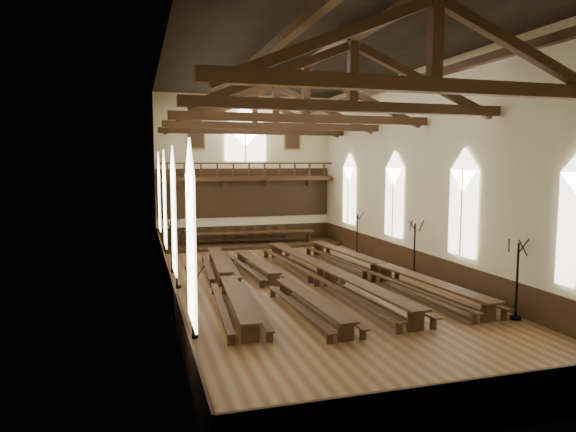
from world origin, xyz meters
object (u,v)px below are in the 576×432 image
at_px(refectory_row_a, 227,278).
at_px(refectory_row_c, 326,271).
at_px(refectory_row_b, 279,280).
at_px(candelabrum_left_far, 172,256).
at_px(candelabrum_left_near, 193,316).
at_px(dais, 253,245).
at_px(candelabrum_right_near, 516,295).
at_px(candelabrum_right_far, 357,241).
at_px(refectory_row_d, 380,267).
at_px(candelabrum_right_mid, 414,260).
at_px(high_table, 253,233).
at_px(candelabrum_left_mid, 177,270).

xyz_separation_m(refectory_row_a, refectory_row_c, (4.52, -0.12, 0.05)).
bearing_deg(refectory_row_b, candelabrum_left_far, 128.77).
bearing_deg(candelabrum_left_near, candelabrum_left_far, 90.00).
distance_m(dais, candelabrum_right_near, 18.98).
height_order(candelabrum_left_near, candelabrum_right_far, candelabrum_right_far).
bearing_deg(refectory_row_d, candelabrum_right_mid, -2.10).
relative_size(refectory_row_c, candelabrum_left_far, 5.39).
relative_size(high_table, candelabrum_left_far, 2.98).
relative_size(dais, candelabrum_right_near, 3.95).
bearing_deg(dais, candelabrum_left_mid, -119.19).
bearing_deg(refectory_row_a, refectory_row_d, -0.09).
height_order(refectory_row_c, dais, refectory_row_c).
distance_m(dais, high_table, 0.74).
relative_size(refectory_row_c, refectory_row_d, 1.00).
distance_m(refectory_row_a, candelabrum_left_mid, 2.32).
bearing_deg(candelabrum_right_near, refectory_row_d, 104.00).
relative_size(dais, candelabrum_left_mid, 4.25).
bearing_deg(candelabrum_left_mid, refectory_row_c, -9.72).
xyz_separation_m(refectory_row_d, dais, (-3.68, 11.18, -0.48)).
bearing_deg(candelabrum_right_mid, candelabrum_right_near, -90.00).
bearing_deg(refectory_row_d, refectory_row_a, 179.91).
height_order(refectory_row_b, refectory_row_d, refectory_row_d).
bearing_deg(refectory_row_d, dais, 108.21).
bearing_deg(candelabrum_right_near, candelabrum_left_near, 173.30).
xyz_separation_m(refectory_row_c, dais, (-0.91, 11.29, -0.48)).
distance_m(high_table, candelabrum_left_near, 17.80).
bearing_deg(dais, candelabrum_left_far, -129.84).
relative_size(refectory_row_b, candelabrum_left_near, 5.99).
relative_size(candelabrum_right_near, candelabrum_right_far, 1.13).
bearing_deg(candelabrum_left_mid, candelabrum_right_near, -35.81).
distance_m(refectory_row_c, high_table, 11.33).
relative_size(dais, candelabrum_left_far, 4.13).
height_order(high_table, candelabrum_right_near, candelabrum_right_near).
distance_m(refectory_row_b, candelabrum_right_far, 10.16).
bearing_deg(refectory_row_d, candelabrum_left_mid, 173.80).
height_order(dais, candelabrum_left_mid, candelabrum_left_mid).
height_order(refectory_row_d, candelabrum_left_near, candelabrum_left_near).
xyz_separation_m(candelabrum_right_mid, candelabrum_right_far, (0.00, 6.68, -0.07)).
distance_m(refectory_row_b, high_table, 12.10).
height_order(candelabrum_left_near, candelabrum_left_far, candelabrum_left_far).
bearing_deg(refectory_row_d, candelabrum_left_far, 154.93).
bearing_deg(refectory_row_a, dais, 72.11).
height_order(refectory_row_a, candelabrum_right_near, candelabrum_right_near).
relative_size(refectory_row_c, candelabrum_right_near, 5.16).
height_order(dais, candelabrum_left_far, candelabrum_left_far).
bearing_deg(refectory_row_d, high_table, 108.21).
distance_m(refectory_row_d, candelabrum_right_mid, 1.76).
height_order(candelabrum_left_near, candelabrum_right_mid, candelabrum_right_mid).
height_order(refectory_row_a, high_table, high_table).
height_order(candelabrum_left_far, candelabrum_right_near, candelabrum_right_near).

